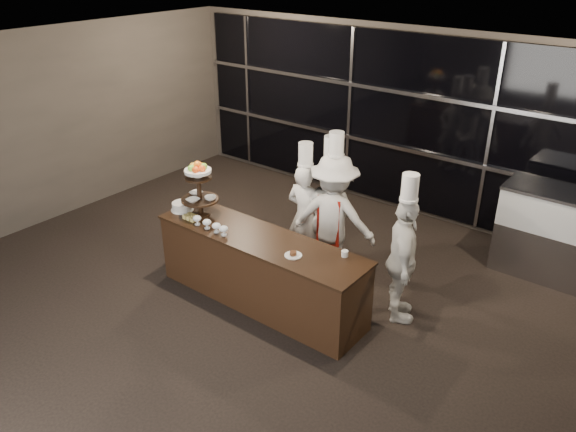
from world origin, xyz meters
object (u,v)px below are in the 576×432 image
Objects in this scene: display_case at (560,231)px; chef_b at (329,213)px; chef_a at (305,215)px; chef_c at (333,217)px; buffet_counter at (260,270)px; display_stand at (199,185)px; layer_cake at (182,206)px; chef_d at (402,260)px.

display_case is 3.04m from chef_b.
chef_a is 0.89× the size of chef_c.
chef_b reaches higher than buffet_counter.
display_stand is at bearing -142.20° from display_case.
chef_a is (1.20, 1.11, -0.19)m from layer_cake.
chef_a is at bearing -177.99° from chef_c.
display_case reaches higher than layer_cake.
display_case is (4.02, 2.94, -0.29)m from layer_cake.
chef_a is (-2.82, -1.83, 0.10)m from display_case.
display_case is 0.85× the size of chef_a.
chef_a is (0.90, 1.06, -0.55)m from display_stand.
display_stand is 1.49m from chef_a.
display_case is at bearing 36.13° from layer_cake.
chef_c reaches higher than display_case.
buffet_counter is 1.31m from chef_b.
buffet_counter is at bearing -153.00° from chef_d.
display_case reaches higher than buffet_counter.
display_case is 0.82× the size of chef_d.
display_stand is 0.37× the size of chef_c.
display_case is at bearing 32.96° from chef_a.
chef_c is (1.35, 1.07, -0.46)m from display_stand.
display_stand is 1.79m from chef_c.
display_case is at bearing 37.44° from chef_c.
chef_c is 1.20m from chef_d.
chef_b is (0.16, 1.25, 0.35)m from buffet_counter.
display_stand reaches higher than display_case.
display_case is 2.99m from chef_c.
layer_cake is (-1.30, -0.05, 0.51)m from buffet_counter.
chef_a is at bearing 170.03° from chef_d.
chef_a is (-0.10, 1.06, 0.32)m from buffet_counter.
chef_b is (1.16, 1.25, -0.53)m from display_stand.
display_stand is 0.48m from layer_cake.
chef_b reaches higher than layer_cake.
layer_cake is 2.00m from chef_c.
buffet_counter is 1.40× the size of chef_c.
buffet_counter is at bearing 2.20° from layer_cake.
chef_d is (1.35, -0.48, -0.01)m from chef_b.
chef_d is at bearing -14.46° from chef_c.
chef_c is 1.09× the size of chef_d.
layer_cake is 0.17× the size of chef_a.
chef_b is at bearing -147.39° from display_case.
chef_b is 0.27m from chef_c.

